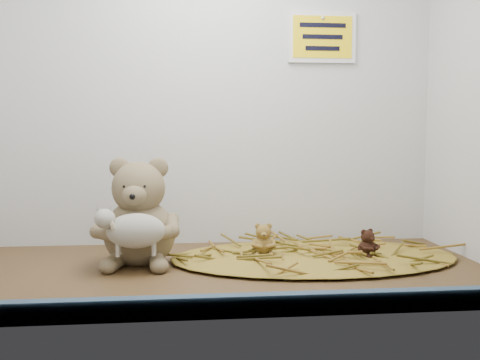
{
  "coord_description": "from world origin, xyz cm",
  "views": [
    {
      "loc": [
        -6.4,
        -112.58,
        29.68
      ],
      "look_at": [
        5.29,
        2.5,
        19.4
      ],
      "focal_mm": 40.0,
      "sensor_mm": 36.0,
      "label": 1
    }
  ],
  "objects": [
    {
      "name": "front_rail",
      "position": [
        0.0,
        -28.8,
        1.8
      ],
      "size": [
        119.28,
        2.2,
        3.6
      ],
      "primitive_type": "cube",
      "color": "#334D61",
      "rests_on": "shelf_floor"
    },
    {
      "name": "straw_bed",
      "position": [
        23.55,
        8.39,
        0.66
      ],
      "size": [
        67.76,
        39.34,
        1.31
      ],
      "primitive_type": "ellipsoid",
      "color": "olive",
      "rests_on": "shelf_floor"
    },
    {
      "name": "alcove_shell",
      "position": [
        0.0,
        9.0,
        45.0
      ],
      "size": [
        120.4,
        60.2,
        90.4
      ],
      "color": "#412D16",
      "rests_on": "ground"
    },
    {
      "name": "mini_teddy_tan",
      "position": [
        11.65,
        10.46,
        5.01
      ],
      "size": [
        6.51,
        6.81,
        7.41
      ],
      "primitive_type": null,
      "rotation": [
        0.0,
        0.0,
        -0.09
      ],
      "color": "olive",
      "rests_on": "straw_bed"
    },
    {
      "name": "toy_lamb",
      "position": [
        -16.97,
        -0.31,
        9.13
      ],
      "size": [
        16.04,
        9.79,
        10.36
      ],
      "primitive_type": null,
      "color": "#B4AFA2",
      "rests_on": "main_teddy"
    },
    {
      "name": "main_teddy",
      "position": [
        -16.97,
        8.33,
        12.06
      ],
      "size": [
        21.07,
        22.05,
        24.12
      ],
      "primitive_type": null,
      "rotation": [
        0.0,
        0.0,
        -0.08
      ],
      "color": "#7E6D4D",
      "rests_on": "shelf_floor"
    },
    {
      "name": "mini_teddy_brown",
      "position": [
        35.44,
        6.32,
        4.5
      ],
      "size": [
        7.04,
        7.16,
        6.37
      ],
      "primitive_type": null,
      "rotation": [
        0.0,
        0.0,
        0.47
      ],
      "color": "black",
      "rests_on": "straw_bed"
    },
    {
      "name": "wall_sign",
      "position": [
        30.0,
        29.4,
        55.0
      ],
      "size": [
        16.0,
        1.2,
        11.0
      ],
      "primitive_type": "cube",
      "color": "yellow",
      "rests_on": "back_wall"
    }
  ]
}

